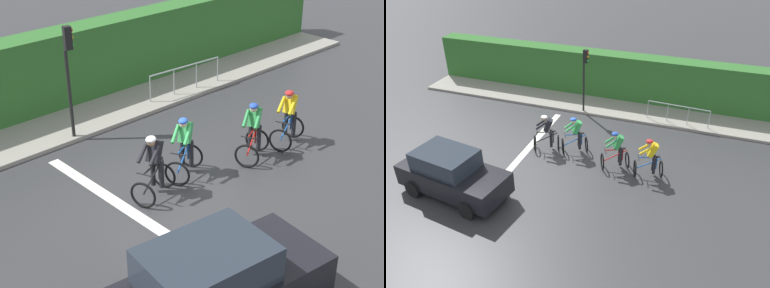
# 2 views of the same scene
# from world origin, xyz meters

# --- Properties ---
(ground_plane) EXTENTS (80.00, 80.00, 0.00)m
(ground_plane) POSITION_xyz_m (0.00, 0.00, 0.00)
(ground_plane) COLOR #333335
(sidewalk_kerb) EXTENTS (2.80, 22.91, 0.12)m
(sidewalk_kerb) POSITION_xyz_m (-5.38, 2.00, 0.06)
(sidewalk_kerb) COLOR gray
(sidewalk_kerb) RESTS_ON ground
(stone_wall_low) EXTENTS (0.44, 22.91, 0.63)m
(stone_wall_low) POSITION_xyz_m (-6.28, 2.00, 0.31)
(stone_wall_low) COLOR tan
(stone_wall_low) RESTS_ON ground
(hedge_wall) EXTENTS (1.10, 22.91, 2.48)m
(hedge_wall) POSITION_xyz_m (-6.58, 2.00, 1.24)
(hedge_wall) COLOR #2D6628
(hedge_wall) RESTS_ON ground
(road_marking_stop_line) EXTENTS (7.00, 0.30, 0.01)m
(road_marking_stop_line) POSITION_xyz_m (0.00, -1.01, 0.00)
(road_marking_stop_line) COLOR silver
(road_marking_stop_line) RESTS_ON ground
(cyclist_lead) EXTENTS (0.97, 1.23, 1.66)m
(cyclist_lead) POSITION_xyz_m (0.24, 4.37, 0.80)
(cyclist_lead) COLOR black
(cyclist_lead) RESTS_ON ground
(cyclist_second) EXTENTS (1.07, 1.27, 1.66)m
(cyclist_second) POSITION_xyz_m (0.13, 2.99, 0.80)
(cyclist_second) COLOR black
(cyclist_second) RESTS_ON ground
(cyclist_mid) EXTENTS (1.09, 1.27, 1.66)m
(cyclist_mid) POSITION_xyz_m (-0.47, 1.04, 0.80)
(cyclist_mid) COLOR black
(cyclist_mid) RESTS_ON ground
(cyclist_fourth) EXTENTS (1.02, 1.25, 1.66)m
(cyclist_fourth) POSITION_xyz_m (-0.24, -0.18, 0.80)
(cyclist_fourth) COLOR black
(cyclist_fourth) RESTS_ON ground
(car_black) EXTENTS (2.31, 4.30, 1.76)m
(car_black) POSITION_xyz_m (3.73, -2.19, 0.87)
(car_black) COLOR black
(car_black) RESTS_ON ground
(traffic_light_near_crossing) EXTENTS (0.24, 0.31, 3.34)m
(traffic_light_near_crossing) POSITION_xyz_m (-4.16, 0.18, 2.22)
(traffic_light_near_crossing) COLOR black
(traffic_light_near_crossing) RESTS_ON ground
(pedestrian_railing_kerbside) EXTENTS (0.24, 2.99, 1.03)m
(pedestrian_railing_kerbside) POSITION_xyz_m (-4.48, 4.83, 0.77)
(pedestrian_railing_kerbside) COLOR #999EA3
(pedestrian_railing_kerbside) RESTS_ON ground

